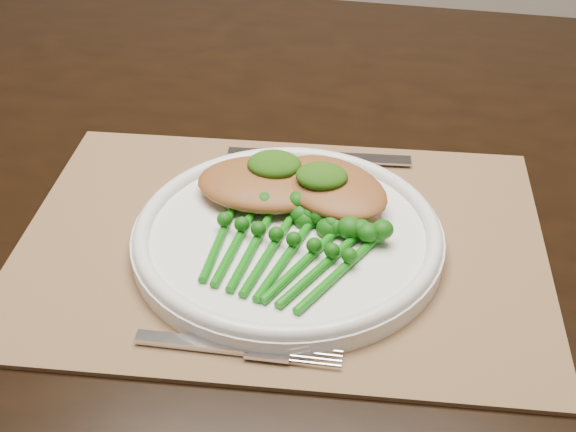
# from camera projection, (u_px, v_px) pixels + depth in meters

# --- Properties ---
(dining_table) EXTENTS (1.65, 1.00, 0.75)m
(dining_table) POSITION_uv_depth(u_px,v_px,m) (282.00, 374.00, 1.12)
(dining_table) COLOR black
(dining_table) RESTS_ON ground
(placemat) EXTENTS (0.50, 0.38, 0.00)m
(placemat) POSITION_uv_depth(u_px,v_px,m) (281.00, 243.00, 0.75)
(placemat) COLOR brown
(placemat) RESTS_ON dining_table
(dinner_plate) EXTENTS (0.29, 0.29, 0.03)m
(dinner_plate) POSITION_uv_depth(u_px,v_px,m) (288.00, 235.00, 0.74)
(dinner_plate) COLOR white
(dinner_plate) RESTS_ON placemat
(knife) EXTENTS (0.20, 0.03, 0.01)m
(knife) POSITION_uv_depth(u_px,v_px,m) (301.00, 156.00, 0.87)
(knife) COLOR silver
(knife) RESTS_ON placemat
(fork) EXTENTS (0.17, 0.02, 0.01)m
(fork) POSITION_uv_depth(u_px,v_px,m) (251.00, 349.00, 0.63)
(fork) COLOR silver
(fork) RESTS_ON placemat
(chicken_fillet_left) EXTENTS (0.13, 0.09, 0.03)m
(chicken_fillet_left) POSITION_uv_depth(u_px,v_px,m) (266.00, 184.00, 0.78)
(chicken_fillet_left) COLOR #94592A
(chicken_fillet_left) RESTS_ON dinner_plate
(chicken_fillet_right) EXTENTS (0.15, 0.15, 0.02)m
(chicken_fillet_right) POSITION_uv_depth(u_px,v_px,m) (331.00, 187.00, 0.76)
(chicken_fillet_right) COLOR #94592A
(chicken_fillet_right) RESTS_ON dinner_plate
(pesto_dollop_left) EXTENTS (0.05, 0.04, 0.02)m
(pesto_dollop_left) POSITION_uv_depth(u_px,v_px,m) (274.00, 164.00, 0.78)
(pesto_dollop_left) COLOR #184009
(pesto_dollop_left) RESTS_ON chicken_fillet_left
(pesto_dollop_right) EXTENTS (0.05, 0.04, 0.02)m
(pesto_dollop_right) POSITION_uv_depth(u_px,v_px,m) (322.00, 176.00, 0.75)
(pesto_dollop_right) COLOR #184009
(pesto_dollop_right) RESTS_ON chicken_fillet_right
(broccolini_bundle) EXTENTS (0.17, 0.19, 0.04)m
(broccolini_bundle) POSITION_uv_depth(u_px,v_px,m) (277.00, 255.00, 0.70)
(broccolini_bundle) COLOR #106B0E
(broccolini_bundle) RESTS_ON dinner_plate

